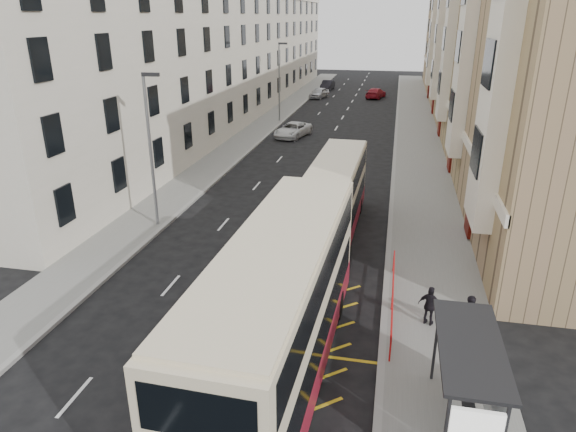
% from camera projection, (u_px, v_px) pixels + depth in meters
% --- Properties ---
extents(ground, '(200.00, 200.00, 0.00)m').
position_uv_depth(ground, '(181.00, 389.00, 15.82)').
color(ground, black).
rests_on(ground, ground).
extents(pavement_right, '(4.00, 120.00, 0.15)m').
position_uv_depth(pavement_right, '(420.00, 156.00, 41.59)').
color(pavement_right, slate).
rests_on(pavement_right, ground).
extents(pavement_left, '(3.00, 120.00, 0.15)m').
position_uv_depth(pavement_left, '(237.00, 147.00, 44.56)').
color(pavement_left, slate).
rests_on(pavement_left, ground).
extents(kerb_right, '(0.25, 120.00, 0.15)m').
position_uv_depth(kerb_right, '(395.00, 155.00, 41.97)').
color(kerb_right, gray).
rests_on(kerb_right, ground).
extents(kerb_left, '(0.25, 120.00, 0.15)m').
position_uv_depth(kerb_left, '(253.00, 148.00, 44.27)').
color(kerb_left, gray).
rests_on(kerb_left, ground).
extents(road_markings, '(10.00, 110.00, 0.01)m').
position_uv_depth(road_markings, '(342.00, 119.00, 56.81)').
color(road_markings, silver).
rests_on(road_markings, ground).
extents(terrace_right, '(10.75, 79.00, 15.25)m').
position_uv_depth(terrace_right, '(493.00, 49.00, 51.56)').
color(terrace_right, '#9B7C5A').
rests_on(terrace_right, ground).
extents(terrace_left, '(9.18, 79.00, 13.25)m').
position_uv_depth(terrace_left, '(225.00, 56.00, 57.46)').
color(terrace_left, beige).
rests_on(terrace_left, ground).
extents(bus_shelter, '(1.65, 4.25, 2.70)m').
position_uv_depth(bus_shelter, '(475.00, 377.00, 13.08)').
color(bus_shelter, black).
rests_on(bus_shelter, pavement_right).
extents(guard_railing, '(0.06, 6.56, 1.01)m').
position_uv_depth(guard_railing, '(393.00, 293.00, 19.55)').
color(guard_railing, red).
rests_on(guard_railing, pavement_right).
extents(street_lamp_near, '(0.93, 0.18, 8.00)m').
position_uv_depth(street_lamp_near, '(151.00, 143.00, 26.27)').
color(street_lamp_near, slate).
rests_on(street_lamp_near, pavement_left).
extents(street_lamp_far, '(0.93, 0.18, 8.00)m').
position_uv_depth(street_lamp_far, '(280.00, 78.00, 53.60)').
color(street_lamp_far, slate).
rests_on(street_lamp_far, pavement_left).
extents(double_decker_front, '(3.16, 12.26, 4.86)m').
position_uv_depth(double_decker_front, '(280.00, 310.00, 15.40)').
color(double_decker_front, beige).
rests_on(double_decker_front, ground).
extents(double_decker_rear, '(2.49, 9.95, 3.95)m').
position_uv_depth(double_decker_rear, '(335.00, 197.00, 26.43)').
color(double_decker_rear, beige).
rests_on(double_decker_rear, ground).
extents(pedestrian_mid, '(0.79, 0.63, 1.56)m').
position_uv_depth(pedestrian_mid, '(470.00, 316.00, 17.91)').
color(pedestrian_mid, black).
rests_on(pedestrian_mid, pavement_right).
extents(pedestrian_far, '(0.97, 0.68, 1.52)m').
position_uv_depth(pedestrian_far, '(430.00, 306.00, 18.60)').
color(pedestrian_far, black).
rests_on(pedestrian_far, pavement_right).
extents(white_van, '(3.31, 5.21, 1.34)m').
position_uv_depth(white_van, '(293.00, 130.00, 48.26)').
color(white_van, silver).
rests_on(white_van, ground).
extents(car_silver, '(2.70, 4.47, 1.42)m').
position_uv_depth(car_silver, '(319.00, 93.00, 70.93)').
color(car_silver, '#B7BABF').
rests_on(car_silver, ground).
extents(car_dark, '(1.81, 4.48, 1.45)m').
position_uv_depth(car_dark, '(328.00, 85.00, 78.74)').
color(car_dark, black).
rests_on(car_dark, ground).
extents(car_red, '(2.94, 5.07, 1.38)m').
position_uv_depth(car_red, '(376.00, 93.00, 70.91)').
color(car_red, maroon).
rests_on(car_red, ground).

